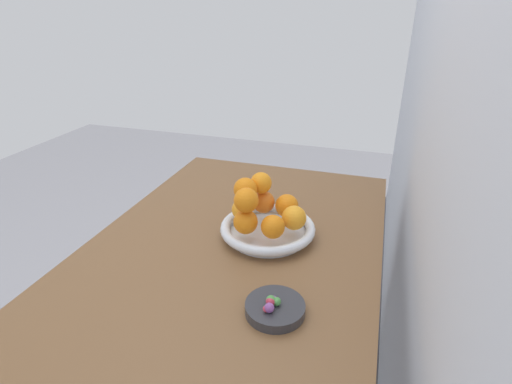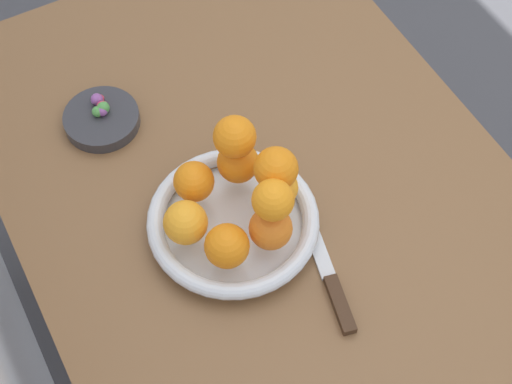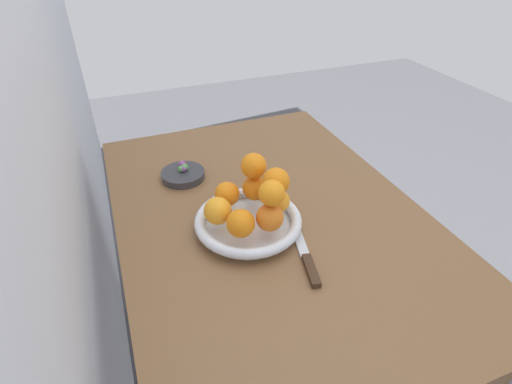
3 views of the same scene
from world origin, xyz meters
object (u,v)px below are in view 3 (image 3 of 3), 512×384
(candy_ball_1, at_px, (184,169))
(fruit_bowl, at_px, (248,222))
(candy_dish, at_px, (183,175))
(orange_8, at_px, (254,166))
(candy_ball_5, at_px, (184,164))
(candy_ball_2, at_px, (181,169))
(candy_ball_4, at_px, (185,167))
(orange_4, at_px, (276,201))
(candy_ball_3, at_px, (182,164))
(orange_6, at_px, (272,193))
(dining_table, at_px, (269,238))
(orange_0, at_px, (227,194))
(orange_3, at_px, (270,218))
(orange_5, at_px, (255,188))
(orange_2, at_px, (241,223))
(orange_1, at_px, (218,211))
(knife, at_px, (304,252))
(candy_ball_0, at_px, (185,167))
(orange_7, at_px, (276,181))

(candy_ball_1, bearing_deg, fruit_bowl, -161.80)
(fruit_bowl, height_order, candy_dish, fruit_bowl)
(orange_8, height_order, candy_ball_5, orange_8)
(fruit_bowl, xyz_separation_m, candy_ball_2, (0.29, 0.10, 0.01))
(candy_ball_4, bearing_deg, orange_4, -151.34)
(candy_ball_2, bearing_deg, candy_ball_3, -20.57)
(fruit_bowl, xyz_separation_m, orange_6, (-0.05, -0.04, 0.11))
(dining_table, height_order, orange_0, orange_0)
(fruit_bowl, height_order, orange_3, orange_3)
(orange_8, relative_size, candy_ball_2, 3.47)
(orange_5, height_order, orange_8, orange_8)
(orange_2, relative_size, candy_ball_2, 3.54)
(orange_8, bearing_deg, orange_4, -155.56)
(candy_ball_3, distance_m, candy_ball_5, 0.01)
(orange_1, bearing_deg, orange_6, -118.47)
(candy_ball_1, height_order, knife, candy_ball_1)
(orange_5, height_order, candy_ball_1, orange_5)
(orange_5, bearing_deg, candy_ball_2, 32.54)
(orange_1, distance_m, orange_3, 0.12)
(orange_5, xyz_separation_m, candy_ball_3, (0.25, 0.13, -0.04))
(orange_5, bearing_deg, candy_ball_1, 31.39)
(candy_dish, bearing_deg, fruit_bowl, -161.07)
(orange_3, xyz_separation_m, orange_6, (0.01, -0.01, 0.06))
(candy_dish, xyz_separation_m, candy_ball_1, (-0.00, -0.00, 0.02))
(candy_dish, xyz_separation_m, orange_1, (-0.28, -0.02, 0.06))
(orange_1, height_order, knife, orange_1)
(orange_0, xyz_separation_m, knife, (-0.19, -0.12, -0.07))
(candy_ball_0, height_order, candy_ball_3, same)
(knife, bearing_deg, orange_7, 10.51)
(orange_1, bearing_deg, orange_2, -150.95)
(orange_8, bearing_deg, knife, -165.54)
(orange_6, distance_m, candy_ball_5, 0.40)
(candy_ball_1, distance_m, candy_ball_2, 0.01)
(candy_dish, bearing_deg, candy_ball_5, -23.08)
(orange_0, relative_size, candy_ball_5, 4.36)
(orange_5, xyz_separation_m, orange_8, (0.00, 0.00, 0.06))
(orange_3, relative_size, candy_ball_1, 3.45)
(candy_ball_2, height_order, candy_ball_4, candy_ball_4)
(orange_3, bearing_deg, orange_5, -5.56)
(orange_2, height_order, orange_6, orange_6)
(candy_ball_4, xyz_separation_m, candy_ball_5, (0.02, -0.00, -0.00))
(candy_ball_4, bearing_deg, orange_2, -171.53)
(dining_table, xyz_separation_m, candy_dish, (0.24, 0.17, 0.10))
(orange_1, relative_size, orange_7, 1.01)
(dining_table, bearing_deg, orange_5, 57.51)
(orange_7, xyz_separation_m, candy_ball_5, (0.32, 0.15, -0.10))
(dining_table, height_order, fruit_bowl, fruit_bowl)
(orange_0, relative_size, orange_4, 1.07)
(fruit_bowl, distance_m, candy_ball_1, 0.30)
(dining_table, relative_size, orange_6, 18.46)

